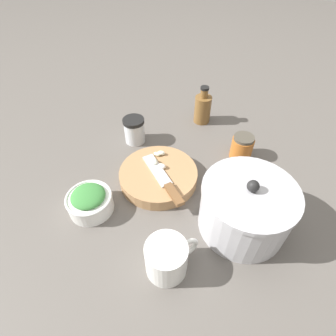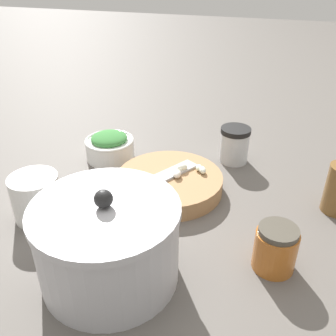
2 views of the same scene
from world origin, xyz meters
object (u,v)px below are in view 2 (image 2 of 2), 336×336
at_px(honey_jar, 275,248).
at_px(herb_bowl, 110,146).
at_px(garlic_cloves, 188,170).
at_px(spice_jar, 234,145).
at_px(coffee_mug, 37,198).
at_px(cutting_board, 169,183).
at_px(stock_pot, 108,242).
at_px(chef_knife, 152,181).

bearing_deg(honey_jar, herb_bowl, -32.55).
bearing_deg(honey_jar, garlic_cloves, -44.42).
bearing_deg(spice_jar, coffee_mug, 45.67).
relative_size(cutting_board, honey_jar, 2.87).
relative_size(spice_jar, coffee_mug, 0.74).
height_order(spice_jar, stock_pot, stock_pot).
bearing_deg(spice_jar, herb_bowl, 14.32).
relative_size(herb_bowl, spice_jar, 1.37).
bearing_deg(coffee_mug, garlic_cloves, -143.24).
bearing_deg(chef_knife, honey_jar, 4.27).
distance_m(coffee_mug, honey_jar, 0.45).
distance_m(cutting_board, coffee_mug, 0.27).
bearing_deg(cutting_board, herb_bowl, -27.47).
bearing_deg(honey_jar, spice_jar, -71.13).
xyz_separation_m(cutting_board, herb_bowl, (0.19, -0.10, 0.02)).
height_order(cutting_board, honey_jar, honey_jar).
distance_m(cutting_board, honey_jar, 0.29).
bearing_deg(cutting_board, spice_jar, -123.54).
bearing_deg(herb_bowl, honey_jar, 147.45).
distance_m(chef_knife, honey_jar, 0.29).
xyz_separation_m(spice_jar, coffee_mug, (0.33, 0.34, 0.00)).
xyz_separation_m(honey_jar, stock_pot, (0.25, 0.10, 0.03)).
height_order(herb_bowl, spice_jar, spice_jar).
relative_size(cutting_board, herb_bowl, 1.89).
relative_size(herb_bowl, coffee_mug, 1.02).
height_order(honey_jar, stock_pot, stock_pot).
xyz_separation_m(cutting_board, coffee_mug, (0.22, 0.17, 0.03)).
xyz_separation_m(herb_bowl, stock_pot, (-0.17, 0.36, 0.04)).
height_order(cutting_board, coffee_mug, coffee_mug).
height_order(cutting_board, stock_pot, stock_pot).
xyz_separation_m(garlic_cloves, stock_pot, (0.05, 0.29, 0.02)).
bearing_deg(honey_jar, stock_pot, 21.12).
bearing_deg(honey_jar, cutting_board, -36.25).
xyz_separation_m(garlic_cloves, spice_jar, (-0.08, -0.15, 0.00)).
height_order(garlic_cloves, stock_pot, stock_pot).
height_order(chef_knife, coffee_mug, coffee_mug).
bearing_deg(honey_jar, coffee_mug, -0.43).
relative_size(cutting_board, stock_pot, 1.03).
height_order(chef_knife, herb_bowl, herb_bowl).
bearing_deg(garlic_cloves, herb_bowl, -18.55).
bearing_deg(spice_jar, cutting_board, 56.46).
relative_size(chef_knife, spice_jar, 2.21).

